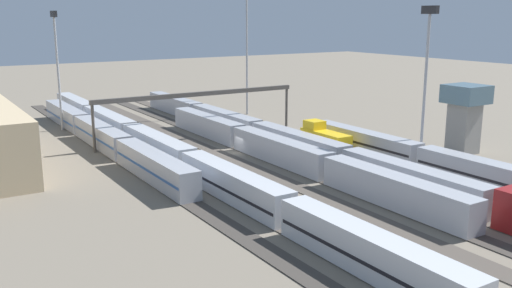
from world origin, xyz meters
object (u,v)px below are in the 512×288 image
(train_on_track_6, at_px, (157,147))
(train_on_track_1, at_px, (324,141))
(train_on_track_0, at_px, (421,158))
(control_tower, at_px, (465,113))
(train_on_track_3, at_px, (280,151))
(light_mast_2, at_px, (247,30))
(train_on_track_7, at_px, (101,136))
(light_mast_1, at_px, (57,54))
(signal_gantry, at_px, (199,98))
(train_on_track_2, at_px, (293,142))
(light_mast_0, at_px, (427,63))

(train_on_track_6, bearing_deg, train_on_track_1, -113.89)
(train_on_track_0, relative_size, control_tower, 4.16)
(train_on_track_3, xyz_separation_m, light_mast_2, (40.85, -18.92, 17.15))
(train_on_track_7, bearing_deg, train_on_track_0, -138.89)
(light_mast_1, xyz_separation_m, signal_gantry, (-22.15, -19.57, -7.44))
(train_on_track_6, height_order, train_on_track_1, train_on_track_1)
(train_on_track_3, relative_size, light_mast_1, 3.07)
(train_on_track_6, relative_size, light_mast_1, 5.14)
(train_on_track_2, bearing_deg, control_tower, -119.44)
(light_mast_2, bearing_deg, light_mast_0, 179.58)
(train_on_track_7, distance_m, train_on_track_0, 53.23)
(train_on_track_2, bearing_deg, train_on_track_0, -151.17)
(train_on_track_6, height_order, control_tower, control_tower)
(train_on_track_3, bearing_deg, light_mast_2, -24.85)
(light_mast_0, xyz_separation_m, control_tower, (1.07, -11.19, -8.74))
(control_tower, bearing_deg, train_on_track_0, 105.95)
(light_mast_0, relative_size, light_mast_2, 0.78)
(train_on_track_2, height_order, light_mast_0, light_mast_0)
(train_on_track_7, xyz_separation_m, light_mast_0, (-36.98, -38.53, 13.44))
(train_on_track_1, xyz_separation_m, light_mast_0, (-13.01, -8.53, 13.29))
(train_on_track_3, relative_size, light_mast_0, 3.00)
(train_on_track_3, bearing_deg, train_on_track_7, 38.19)
(train_on_track_3, bearing_deg, control_tower, -109.41)
(train_on_track_7, bearing_deg, train_on_track_3, -141.81)
(train_on_track_7, height_order, signal_gantry, signal_gantry)
(light_mast_0, relative_size, signal_gantry, 0.59)
(train_on_track_7, height_order, light_mast_0, light_mast_0)
(light_mast_0, bearing_deg, light_mast_1, 35.87)
(train_on_track_2, distance_m, light_mast_1, 50.96)
(train_on_track_7, distance_m, train_on_track_1, 38.40)
(train_on_track_6, height_order, light_mast_2, light_mast_2)
(train_on_track_6, height_order, light_mast_0, light_mast_0)
(train_on_track_0, bearing_deg, train_on_track_1, 17.21)
(light_mast_1, height_order, control_tower, light_mast_1)
(train_on_track_0, distance_m, train_on_track_2, 20.73)
(train_on_track_6, relative_size, train_on_track_1, 11.98)
(train_on_track_6, xyz_separation_m, train_on_track_7, (12.90, 5.00, 0.01))
(train_on_track_1, bearing_deg, signal_gantry, 30.76)
(train_on_track_3, bearing_deg, train_on_track_0, -134.39)
(signal_gantry, bearing_deg, light_mast_2, -49.35)
(light_mast_2, bearing_deg, train_on_track_2, 159.57)
(train_on_track_6, distance_m, train_on_track_3, 19.55)
(train_on_track_2, bearing_deg, train_on_track_6, 65.65)
(train_on_track_2, bearing_deg, signal_gantry, 21.56)
(train_on_track_0, height_order, light_mast_1, light_mast_1)
(train_on_track_2, xyz_separation_m, control_tower, (-13.95, -24.73, 4.64))
(signal_gantry, bearing_deg, light_mast_0, -148.27)
(light_mast_1, bearing_deg, light_mast_2, -95.25)
(train_on_track_1, height_order, light_mast_1, light_mast_1)
(light_mast_2, xyz_separation_m, control_tower, (-51.32, -10.81, -12.45))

